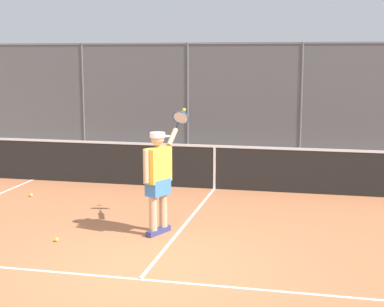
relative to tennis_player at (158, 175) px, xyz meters
The scene contains 7 objects.
ground_plane 1.91m from the tennis_player, 100.42° to the left, with size 60.00×60.00×0.00m, color #B76B42.
court_line_markings 2.52m from the tennis_player, 97.35° to the left, with size 8.66×9.71×0.01m.
fence_backdrop 8.54m from the tennis_player, 92.00° to the right, with size 19.40×1.37×3.23m.
tennis_net 3.41m from the tennis_player, 95.06° to the right, with size 11.13×0.09×1.07m.
tennis_player is the anchor object (origin of this frame).
tennis_ball_by_sideline 1.88m from the tennis_player, 27.92° to the left, with size 0.07×0.07×0.07m, color #C1D138.
tennis_ball_mid_court 3.85m from the tennis_player, 29.57° to the right, with size 0.07×0.07×0.07m, color #D6E042.
Camera 1 is at (-2.21, 7.16, 2.85)m, focal length 54.47 mm.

